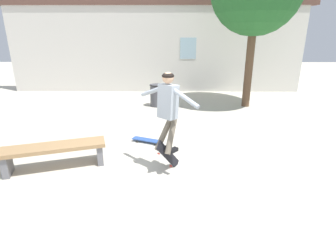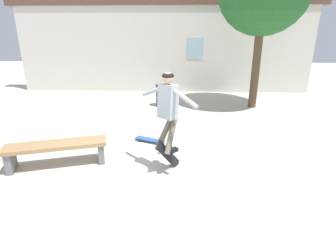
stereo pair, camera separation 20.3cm
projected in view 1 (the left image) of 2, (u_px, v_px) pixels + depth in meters
name	position (u px, v px, depth m)	size (l,w,h in m)	color
ground_plane	(135.00, 189.00, 4.63)	(40.00, 40.00, 0.00)	beige
building_backdrop	(157.00, 43.00, 11.60)	(13.63, 0.52, 5.31)	beige
park_bench	(54.00, 151.00, 5.24)	(2.03, 1.04, 0.51)	#99754C
trash_bin	(156.00, 95.00, 9.65)	(0.50, 0.50, 0.81)	#47474C
skater	(168.00, 106.00, 4.84)	(1.10, 0.99, 1.56)	#9EA8B2
skateboard_flipping	(168.00, 155.00, 5.21)	(0.45, 0.56, 0.77)	black
skateboard_resting	(147.00, 140.00, 6.55)	(0.81, 0.47, 0.08)	#2D519E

